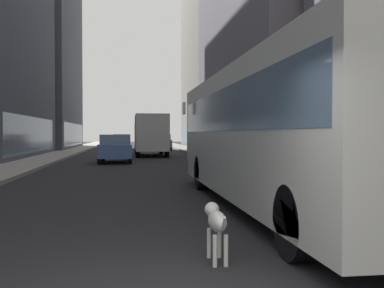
{
  "coord_description": "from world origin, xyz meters",
  "views": [
    {
      "loc": [
        -0.48,
        -3.86,
        1.65
      ],
      "look_at": [
        1.12,
        7.57,
        1.4
      ],
      "focal_mm": 42.78,
      "sensor_mm": 36.0,
      "label": 1
    }
  ],
  "objects_px": {
    "transit_bus": "(277,128)",
    "dalmatian_dog": "(216,222)",
    "pedestrian_with_handbag": "(326,155)",
    "car_red_coupe": "(122,141)",
    "box_truck": "(150,134)",
    "car_grey_wagon": "(161,142)",
    "car_blue_hatchback": "(116,148)",
    "car_silver_sedan": "(144,142)"
  },
  "relations": [
    {
      "from": "transit_bus",
      "to": "dalmatian_dog",
      "type": "relative_size",
      "value": 11.98
    },
    {
      "from": "dalmatian_dog",
      "to": "pedestrian_with_handbag",
      "type": "relative_size",
      "value": 0.57
    },
    {
      "from": "car_red_coupe",
      "to": "box_truck",
      "type": "distance_m",
      "value": 16.63
    },
    {
      "from": "pedestrian_with_handbag",
      "to": "box_truck",
      "type": "bearing_deg",
      "value": 101.13
    },
    {
      "from": "car_grey_wagon",
      "to": "box_truck",
      "type": "relative_size",
      "value": 0.53
    },
    {
      "from": "car_blue_hatchback",
      "to": "dalmatian_dog",
      "type": "xyz_separation_m",
      "value": [
        1.85,
        -20.97,
        -0.31
      ]
    },
    {
      "from": "box_truck",
      "to": "transit_bus",
      "type": "bearing_deg",
      "value": -86.32
    },
    {
      "from": "transit_bus",
      "to": "pedestrian_with_handbag",
      "type": "height_order",
      "value": "transit_bus"
    },
    {
      "from": "transit_bus",
      "to": "car_silver_sedan",
      "type": "distance_m",
      "value": 40.48
    },
    {
      "from": "car_grey_wagon",
      "to": "pedestrian_with_handbag",
      "type": "bearing_deg",
      "value": -85.37
    },
    {
      "from": "car_silver_sedan",
      "to": "pedestrian_with_handbag",
      "type": "relative_size",
      "value": 2.49
    },
    {
      "from": "car_red_coupe",
      "to": "dalmatian_dog",
      "type": "relative_size",
      "value": 4.31
    },
    {
      "from": "dalmatian_dog",
      "to": "transit_bus",
      "type": "bearing_deg",
      "value": 61.76
    },
    {
      "from": "pedestrian_with_handbag",
      "to": "car_red_coupe",
      "type": "bearing_deg",
      "value": 99.92
    },
    {
      "from": "car_red_coupe",
      "to": "car_blue_hatchback",
      "type": "xyz_separation_m",
      "value": [
        -0.0,
        -24.32,
        0.0
      ]
    },
    {
      "from": "car_red_coupe",
      "to": "car_blue_hatchback",
      "type": "relative_size",
      "value": 0.97
    },
    {
      "from": "box_truck",
      "to": "pedestrian_with_handbag",
      "type": "height_order",
      "value": "box_truck"
    },
    {
      "from": "box_truck",
      "to": "dalmatian_dog",
      "type": "relative_size",
      "value": 7.79
    },
    {
      "from": "transit_bus",
      "to": "pedestrian_with_handbag",
      "type": "bearing_deg",
      "value": 51.15
    },
    {
      "from": "car_red_coupe",
      "to": "box_truck",
      "type": "height_order",
      "value": "box_truck"
    },
    {
      "from": "car_grey_wagon",
      "to": "transit_bus",
      "type": "bearing_deg",
      "value": -90.0
    },
    {
      "from": "transit_bus",
      "to": "car_blue_hatchback",
      "type": "distance_m",
      "value": 17.47
    },
    {
      "from": "car_blue_hatchback",
      "to": "car_silver_sedan",
      "type": "height_order",
      "value": "same"
    },
    {
      "from": "car_red_coupe",
      "to": "dalmatian_dog",
      "type": "xyz_separation_m",
      "value": [
        1.85,
        -45.29,
        -0.31
      ]
    },
    {
      "from": "car_red_coupe",
      "to": "car_blue_hatchback",
      "type": "height_order",
      "value": "same"
    },
    {
      "from": "car_red_coupe",
      "to": "car_grey_wagon",
      "type": "xyz_separation_m",
      "value": [
        4.0,
        -5.36,
        -0.0
      ]
    },
    {
      "from": "car_blue_hatchback",
      "to": "car_silver_sedan",
      "type": "bearing_deg",
      "value": 84.16
    },
    {
      "from": "car_red_coupe",
      "to": "car_silver_sedan",
      "type": "height_order",
      "value": "same"
    },
    {
      "from": "car_red_coupe",
      "to": "pedestrian_with_handbag",
      "type": "distance_m",
      "value": 38.59
    },
    {
      "from": "car_grey_wagon",
      "to": "dalmatian_dog",
      "type": "distance_m",
      "value": 40.0
    },
    {
      "from": "car_blue_hatchback",
      "to": "dalmatian_dog",
      "type": "height_order",
      "value": "car_blue_hatchback"
    },
    {
      "from": "transit_bus",
      "to": "car_red_coupe",
      "type": "distance_m",
      "value": 41.5
    },
    {
      "from": "car_red_coupe",
      "to": "car_silver_sedan",
      "type": "relative_size",
      "value": 0.98
    },
    {
      "from": "transit_bus",
      "to": "car_red_coupe",
      "type": "bearing_deg",
      "value": 95.53
    },
    {
      "from": "box_truck",
      "to": "pedestrian_with_handbag",
      "type": "distance_m",
      "value": 22.0
    },
    {
      "from": "car_silver_sedan",
      "to": "box_truck",
      "type": "distance_m",
      "value": 15.6
    },
    {
      "from": "pedestrian_with_handbag",
      "to": "car_silver_sedan",
      "type": "bearing_deg",
      "value": 96.52
    },
    {
      "from": "transit_bus",
      "to": "car_silver_sedan",
      "type": "relative_size",
      "value": 2.74
    },
    {
      "from": "box_truck",
      "to": "dalmatian_dog",
      "type": "bearing_deg",
      "value": -91.08
    },
    {
      "from": "car_red_coupe",
      "to": "box_truck",
      "type": "relative_size",
      "value": 0.55
    },
    {
      "from": "transit_bus",
      "to": "dalmatian_dog",
      "type": "bearing_deg",
      "value": -118.24
    },
    {
      "from": "dalmatian_dog",
      "to": "car_grey_wagon",
      "type": "bearing_deg",
      "value": 86.92
    }
  ]
}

